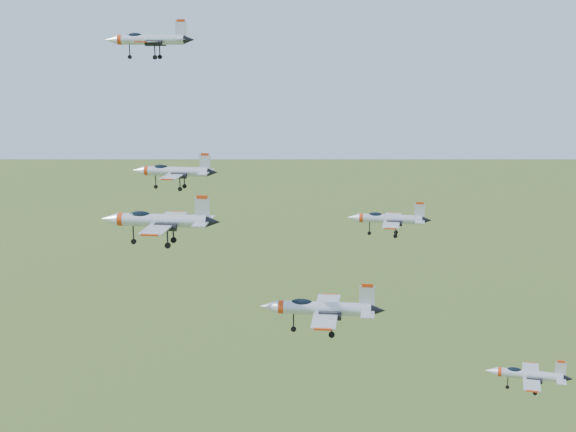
# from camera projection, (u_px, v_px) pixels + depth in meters

# --- Properties ---
(jet_lead) EXTENTS (13.23, 10.91, 3.54)m
(jet_lead) POSITION_uv_depth(u_px,v_px,m) (148.00, 39.00, 114.13)
(jet_lead) COLOR silver
(jet_left_high) EXTENTS (11.86, 9.76, 3.17)m
(jet_left_high) POSITION_uv_depth(u_px,v_px,m) (174.00, 171.00, 107.04)
(jet_left_high) COLOR silver
(jet_right_high) EXTENTS (13.48, 11.13, 3.60)m
(jet_right_high) POSITION_uv_depth(u_px,v_px,m) (159.00, 220.00, 87.23)
(jet_right_high) COLOR silver
(jet_left_low) EXTENTS (11.23, 9.23, 3.01)m
(jet_left_low) POSITION_uv_depth(u_px,v_px,m) (388.00, 219.00, 106.22)
(jet_left_low) COLOR silver
(jet_right_low) EXTENTS (13.88, 11.49, 3.71)m
(jet_right_low) POSITION_uv_depth(u_px,v_px,m) (321.00, 308.00, 87.87)
(jet_right_low) COLOR silver
(jet_trail) EXTENTS (10.82, 8.96, 2.89)m
(jet_trail) POSITION_uv_depth(u_px,v_px,m) (527.00, 374.00, 101.34)
(jet_trail) COLOR silver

